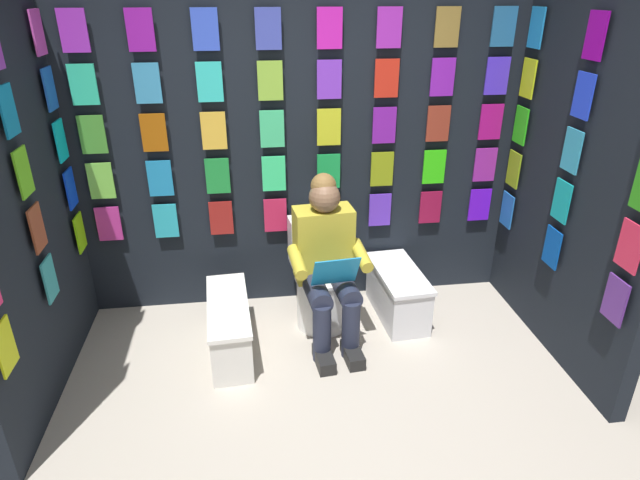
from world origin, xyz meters
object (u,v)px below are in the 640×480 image
at_px(comic_longbox_near, 398,293).
at_px(comic_longbox_far, 229,327).
at_px(person_reading, 327,262).
at_px(toilet, 320,281).

xyz_separation_m(comic_longbox_near, comic_longbox_far, (1.26, 0.28, -0.00)).
relative_size(person_reading, comic_longbox_near, 1.65).
bearing_deg(toilet, comic_longbox_near, 171.87).
bearing_deg(comic_longbox_near, toilet, -6.53).
relative_size(toilet, person_reading, 0.65).
distance_m(comic_longbox_near, comic_longbox_far, 1.29).
xyz_separation_m(toilet, comic_longbox_far, (0.67, 0.30, -0.14)).
relative_size(toilet, comic_longbox_near, 1.07).
height_order(toilet, comic_longbox_far, toilet).
height_order(person_reading, comic_longbox_far, person_reading).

